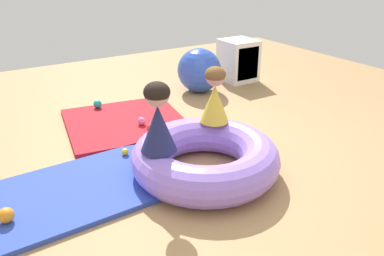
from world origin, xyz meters
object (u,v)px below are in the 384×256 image
inflatable_cushion (205,158)px  child_in_navy (158,118)px  exercise_ball_large (199,70)px  storage_cube (239,61)px  child_in_yellow (215,95)px  play_ball_orange (6,215)px  play_ball_yellow (125,152)px  play_ball_pink (142,121)px  play_ball_teal (98,104)px  play_ball_red (151,128)px

inflatable_cushion → child_in_navy: size_ratio=2.25×
exercise_ball_large → storage_cube: 0.73m
child_in_navy → child_in_yellow: bearing=103.5°
play_ball_orange → exercise_ball_large: exercise_ball_large is taller
child_in_navy → play_ball_yellow: child_in_navy is taller
child_in_navy → play_ball_pink: size_ratio=6.41×
inflatable_cushion → storage_cube: size_ratio=2.10×
inflatable_cushion → play_ball_yellow: size_ratio=19.07×
play_ball_teal → storage_cube: size_ratio=0.16×
play_ball_pink → storage_cube: size_ratio=0.15×
play_ball_pink → play_ball_yellow: bearing=-127.6°
child_in_yellow → play_ball_teal: (-0.53, 1.51, -0.46)m
inflatable_cushion → play_ball_red: 0.89m
play_ball_red → play_ball_teal: 0.93m
play_ball_pink → storage_cube: bearing=23.0°
inflatable_cushion → play_ball_red: size_ratio=13.14×
play_ball_orange → storage_cube: 3.72m
child_in_yellow → play_ball_yellow: size_ratio=7.84×
child_in_yellow → play_ball_pink: bearing=157.3°
play_ball_teal → storage_cube: bearing=2.6°
child_in_yellow → play_ball_orange: size_ratio=4.69×
play_ball_teal → child_in_yellow: bearing=-70.6°
play_ball_teal → exercise_ball_large: (1.35, -0.02, 0.19)m
child_in_yellow → child_in_navy: child_in_navy is taller
child_in_navy → play_ball_teal: bearing=170.0°
inflatable_cushion → exercise_ball_large: size_ratio=2.12×
child_in_yellow → exercise_ball_large: 1.73m
exercise_ball_large → storage_cube: (0.72, 0.11, 0.00)m
play_ball_teal → play_ball_red: bearing=-76.4°
play_ball_pink → play_ball_orange: size_ratio=0.79×
inflatable_cushion → exercise_ball_large: exercise_ball_large is taller
storage_cube → play_ball_pink: bearing=-157.0°
inflatable_cushion → child_in_navy: 0.56m
play_ball_pink → play_ball_teal: play_ball_teal is taller
play_ball_teal → exercise_ball_large: exercise_ball_large is taller
play_ball_red → exercise_ball_large: (1.13, 0.89, 0.19)m
play_ball_orange → play_ball_teal: 2.05m
play_ball_red → exercise_ball_large: 1.45m
play_ball_red → exercise_ball_large: size_ratio=0.16×
child_in_navy → storage_cube: child_in_navy is taller
play_ball_red → play_ball_orange: size_ratio=0.87×
child_in_navy → storage_cube: size_ratio=0.94×
play_ball_pink → inflatable_cushion: bearing=-87.7°
play_ball_yellow → play_ball_pink: play_ball_pink is taller
inflatable_cushion → storage_cube: 2.61m
play_ball_red → play_ball_teal: (-0.22, 0.91, 0.00)m
storage_cube → play_ball_teal: bearing=-177.4°
inflatable_cushion → play_ball_pink: size_ratio=14.41×
play_ball_yellow → play_ball_pink: size_ratio=0.76×
play_ball_teal → exercise_ball_large: bearing=-0.6°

